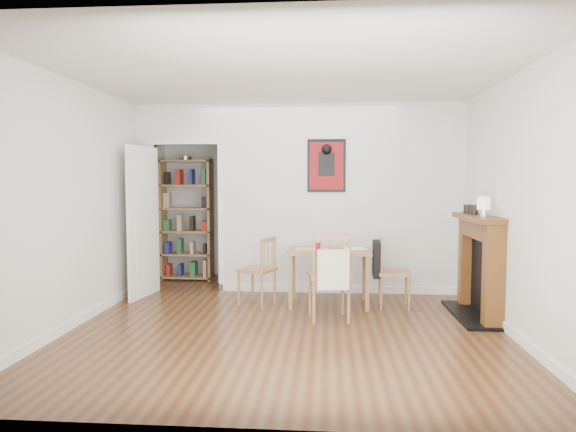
# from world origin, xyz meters

# --- Properties ---
(ground) EXTENTS (5.20, 5.20, 0.00)m
(ground) POSITION_xyz_m (0.00, 0.00, 0.00)
(ground) COLOR brown
(ground) RESTS_ON ground
(room_shell) EXTENTS (5.20, 5.20, 5.20)m
(room_shell) POSITION_xyz_m (0.10, 1.34, 1.30)
(room_shell) COLOR silver
(room_shell) RESTS_ON ground
(dining_table) EXTENTS (1.02, 0.65, 0.70)m
(dining_table) POSITION_xyz_m (0.44, 0.64, 0.61)
(dining_table) COLOR olive
(dining_table) RESTS_ON ground
(chair_left) EXTENTS (0.56, 0.56, 0.85)m
(chair_left) POSITION_xyz_m (-0.46, 0.62, 0.43)
(chair_left) COLOR #A2714B
(chair_left) RESTS_ON ground
(chair_right) EXTENTS (0.49, 0.44, 0.84)m
(chair_right) POSITION_xyz_m (1.21, 0.58, 0.44)
(chair_right) COLOR #A2714B
(chair_right) RESTS_ON ground
(chair_front) EXTENTS (0.55, 0.61, 0.98)m
(chair_front) POSITION_xyz_m (0.44, -0.04, 0.50)
(chair_front) COLOR #A2714B
(chair_front) RESTS_ON ground
(bookshelf) EXTENTS (0.79, 0.32, 1.89)m
(bookshelf) POSITION_xyz_m (-1.78, 2.16, 0.93)
(bookshelf) COLOR olive
(bookshelf) RESTS_ON ground
(fireplace) EXTENTS (0.45, 1.25, 1.16)m
(fireplace) POSITION_xyz_m (2.16, 0.25, 0.62)
(fireplace) COLOR brown
(fireplace) RESTS_ON ground
(red_glass) EXTENTS (0.08, 0.08, 0.10)m
(red_glass) POSITION_xyz_m (0.30, 0.53, 0.75)
(red_glass) COLOR maroon
(red_glass) RESTS_ON dining_table
(orange_fruit) EXTENTS (0.07, 0.07, 0.07)m
(orange_fruit) POSITION_xyz_m (0.59, 0.69, 0.73)
(orange_fruit) COLOR #FF9D0D
(orange_fruit) RESTS_ON dining_table
(placemat) EXTENTS (0.45, 0.37, 0.00)m
(placemat) POSITION_xyz_m (0.22, 0.63, 0.70)
(placemat) COLOR beige
(placemat) RESTS_ON dining_table
(notebook) EXTENTS (0.31, 0.25, 0.01)m
(notebook) POSITION_xyz_m (0.75, 0.72, 0.70)
(notebook) COLOR white
(notebook) RESTS_ON dining_table
(mantel_lamp) EXTENTS (0.14, 0.14, 0.22)m
(mantel_lamp) POSITION_xyz_m (2.08, -0.08, 1.30)
(mantel_lamp) COLOR silver
(mantel_lamp) RESTS_ON fireplace
(ceramic_jar_a) EXTENTS (0.09, 0.09, 0.11)m
(ceramic_jar_a) POSITION_xyz_m (2.10, 0.36, 1.22)
(ceramic_jar_a) COLOR black
(ceramic_jar_a) RESTS_ON fireplace
(ceramic_jar_b) EXTENTS (0.09, 0.09, 0.11)m
(ceramic_jar_b) POSITION_xyz_m (2.07, 0.53, 1.21)
(ceramic_jar_b) COLOR black
(ceramic_jar_b) RESTS_ON fireplace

